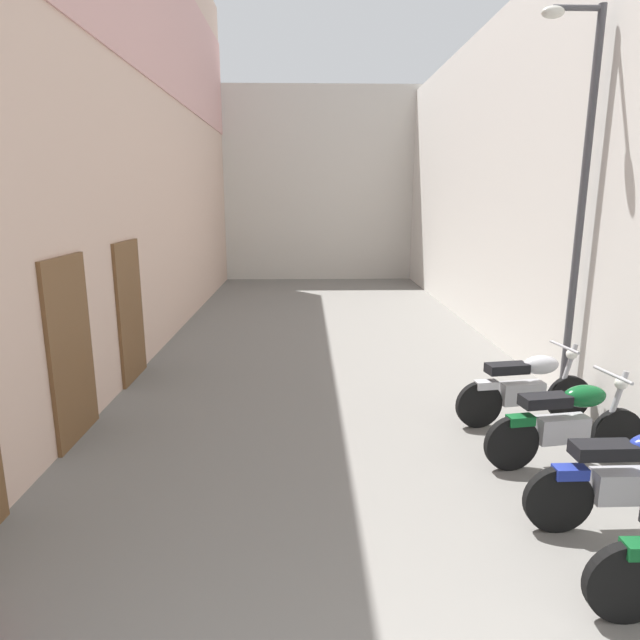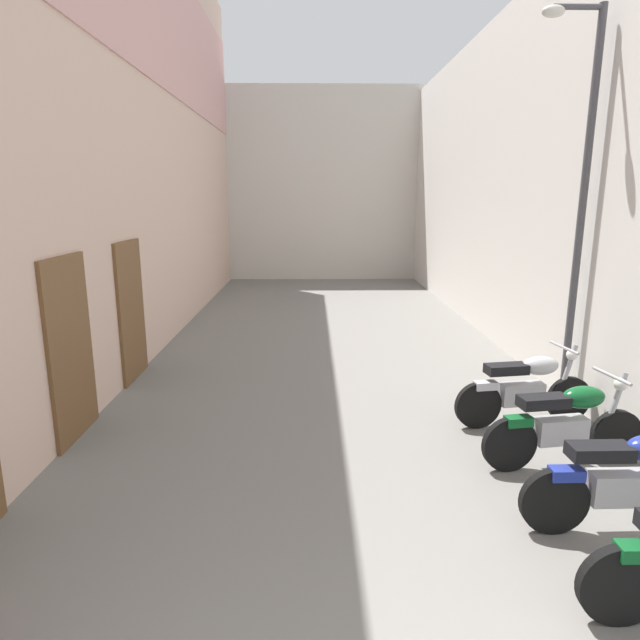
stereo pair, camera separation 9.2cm
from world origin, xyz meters
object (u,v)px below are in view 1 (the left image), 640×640
at_px(motorcycle_fourth, 568,422).
at_px(street_lamp, 577,188).
at_px(motorcycle_third, 633,477).
at_px(motorcycle_fifth, 526,386).

height_order(motorcycle_fourth, street_lamp, street_lamp).
relative_size(motorcycle_third, motorcycle_fifth, 1.01).
bearing_deg(motorcycle_fourth, motorcycle_fifth, 90.00).
relative_size(motorcycle_third, street_lamp, 0.36).
bearing_deg(motorcycle_fifth, street_lamp, 41.93).
xyz_separation_m(motorcycle_fourth, motorcycle_fifth, (-0.00, 1.10, 0.00)).
relative_size(motorcycle_fifth, street_lamp, 0.36).
relative_size(motorcycle_fourth, motorcycle_fifth, 1.00).
bearing_deg(street_lamp, motorcycle_third, -103.64).
relative_size(motorcycle_fourth, street_lamp, 0.36).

